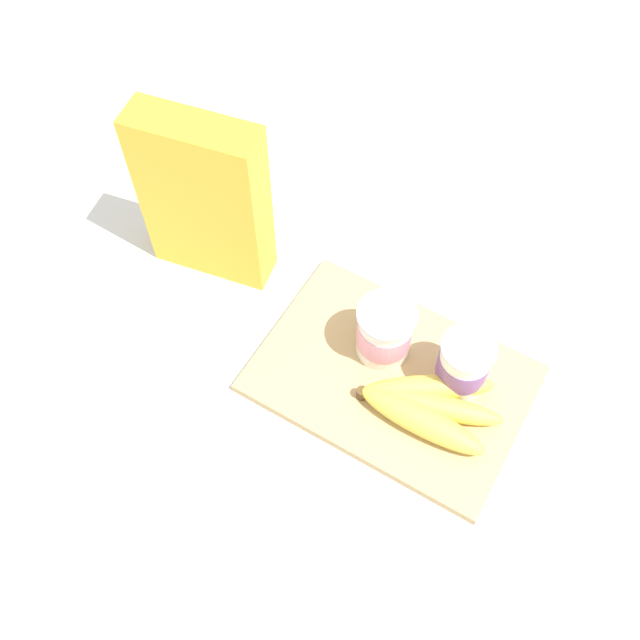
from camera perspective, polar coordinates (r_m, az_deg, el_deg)
The scene contains 6 objects.
ground_plane at distance 0.98m, azimuth 5.66°, elevation -4.85°, with size 2.40×2.40×0.00m, color silver.
cutting_board at distance 0.98m, azimuth 5.70°, elevation -4.65°, with size 0.35×0.24×0.01m, color tan.
cereal_box at distance 0.99m, azimuth -9.10°, elevation 9.38°, with size 0.17×0.06×0.27m, color yellow.
yogurt_cup_front at distance 0.95m, azimuth 5.12°, elevation -0.93°, with size 0.08×0.08×0.09m.
yogurt_cup_back at distance 0.94m, azimuth 11.25°, elevation -3.48°, with size 0.07×0.07×0.09m.
banana_bunch at distance 0.94m, azimuth 8.44°, elevation -6.67°, with size 0.19×0.13×0.04m.
Camera 1 is at (0.14, -0.43, 0.87)m, focal length 40.51 mm.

